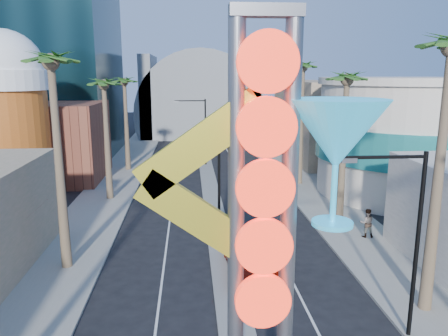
# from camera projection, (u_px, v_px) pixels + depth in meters

# --- Properties ---
(sidewalk_west) EXTENTS (5.00, 100.00, 0.15)m
(sidewalk_west) POSITION_uv_depth(u_px,v_px,m) (114.00, 185.00, 43.47)
(sidewalk_west) COLOR gray
(sidewalk_west) RESTS_ON ground
(sidewalk_east) EXTENTS (5.00, 100.00, 0.15)m
(sidewalk_east) POSITION_uv_depth(u_px,v_px,m) (301.00, 181.00, 44.93)
(sidewalk_east) COLOR gray
(sidewalk_east) RESTS_ON ground
(median) EXTENTS (1.60, 84.00, 0.15)m
(median) POSITION_uv_depth(u_px,v_px,m) (208.00, 176.00, 47.12)
(median) COLOR gray
(median) RESTS_ON ground
(brick_filler_west) EXTENTS (10.00, 10.00, 8.00)m
(brick_filler_west) POSITION_uv_depth(u_px,v_px,m) (53.00, 142.00, 45.06)
(brick_filler_west) COLOR brown
(brick_filler_west) RESTS_ON ground
(filler_east) EXTENTS (10.00, 20.00, 10.00)m
(filler_east) POSITION_uv_depth(u_px,v_px,m) (326.00, 120.00, 57.05)
(filler_east) COLOR #958660
(filler_east) RESTS_ON ground
(beer_mug) EXTENTS (7.00, 7.00, 14.50)m
(beer_mug) POSITION_uv_depth(u_px,v_px,m) (8.00, 111.00, 36.37)
(beer_mug) COLOR #AE4C17
(beer_mug) RESTS_ON ground
(turquoise_building) EXTENTS (16.60, 16.60, 10.60)m
(turquoise_building) POSITION_uv_depth(u_px,v_px,m) (409.00, 137.00, 39.62)
(turquoise_building) COLOR beige
(turquoise_building) RESTS_ON ground
(canopy) EXTENTS (22.00, 16.00, 22.00)m
(canopy) POSITION_uv_depth(u_px,v_px,m) (200.00, 111.00, 79.35)
(canopy) COLOR slate
(canopy) RESTS_ON ground
(neon_sign) EXTENTS (6.53, 2.60, 12.55)m
(neon_sign) POSITION_uv_depth(u_px,v_px,m) (293.00, 214.00, 11.51)
(neon_sign) COLOR gray
(neon_sign) RESTS_ON ground
(streetlight_0) EXTENTS (3.79, 0.25, 8.00)m
(streetlight_0) POSITION_uv_depth(u_px,v_px,m) (227.00, 168.00, 28.61)
(streetlight_0) COLOR black
(streetlight_0) RESTS_ON ground
(streetlight_1) EXTENTS (3.79, 0.25, 8.00)m
(streetlight_1) POSITION_uv_depth(u_px,v_px,m) (201.00, 125.00, 51.90)
(streetlight_1) COLOR black
(streetlight_1) RESTS_ON ground
(streetlight_2) EXTENTS (3.45, 0.25, 8.00)m
(streetlight_2) POSITION_uv_depth(u_px,v_px,m) (407.00, 230.00, 17.40)
(streetlight_2) COLOR black
(streetlight_2) RESTS_ON ground
(palm_1) EXTENTS (2.40, 2.40, 12.70)m
(palm_1) POSITION_uv_depth(u_px,v_px,m) (52.00, 76.00, 22.71)
(palm_1) COLOR brown
(palm_1) RESTS_ON ground
(palm_2) EXTENTS (2.40, 2.40, 11.20)m
(palm_2) POSITION_uv_depth(u_px,v_px,m) (104.00, 91.00, 36.64)
(palm_2) COLOR brown
(palm_2) RESTS_ON ground
(palm_3) EXTENTS (2.40, 2.40, 11.20)m
(palm_3) POSITION_uv_depth(u_px,v_px,m) (125.00, 87.00, 48.33)
(palm_3) COLOR brown
(palm_3) RESTS_ON ground
(palm_6) EXTENTS (2.40, 2.40, 11.70)m
(palm_6) POSITION_uv_depth(u_px,v_px,m) (347.00, 88.00, 30.14)
(palm_6) COLOR brown
(palm_6) RESTS_ON ground
(palm_7) EXTENTS (2.40, 2.40, 12.70)m
(palm_7) POSITION_uv_depth(u_px,v_px,m) (303.00, 75.00, 41.64)
(palm_7) COLOR brown
(palm_7) RESTS_ON ground
(red_pickup) EXTENTS (2.98, 6.25, 1.72)m
(red_pickup) POSITION_uv_depth(u_px,v_px,m) (252.00, 259.00, 24.21)
(red_pickup) COLOR #9F1B0C
(red_pickup) RESTS_ON ground
(pedestrian_b) EXTENTS (1.06, 0.88, 1.97)m
(pedestrian_b) POSITION_uv_depth(u_px,v_px,m) (367.00, 223.00, 29.22)
(pedestrian_b) COLOR gray
(pedestrian_b) RESTS_ON sidewalk_east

